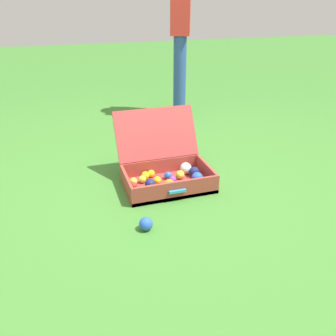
# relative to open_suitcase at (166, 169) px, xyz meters

# --- Properties ---
(ground_plane) EXTENTS (16.00, 16.00, 0.00)m
(ground_plane) POSITION_rel_open_suitcase_xyz_m (-0.07, -0.12, -0.10)
(ground_plane) COLOR #3D7A2D
(open_suitcase) EXTENTS (0.57, 0.57, 0.45)m
(open_suitcase) POSITION_rel_open_suitcase_xyz_m (0.00, 0.00, 0.00)
(open_suitcase) COLOR #B23838
(open_suitcase) RESTS_ON ground
(stray_ball_on_grass) EXTENTS (0.08, 0.08, 0.08)m
(stray_ball_on_grass) POSITION_rel_open_suitcase_xyz_m (-0.27, -0.49, -0.06)
(stray_ball_on_grass) COLOR blue
(stray_ball_on_grass) RESTS_ON ground
(bystander_person) EXTENTS (0.29, 0.36, 1.59)m
(bystander_person) POSITION_rel_open_suitcase_xyz_m (0.59, 1.40, 0.82)
(bystander_person) COLOR #2D4C93
(bystander_person) RESTS_ON ground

